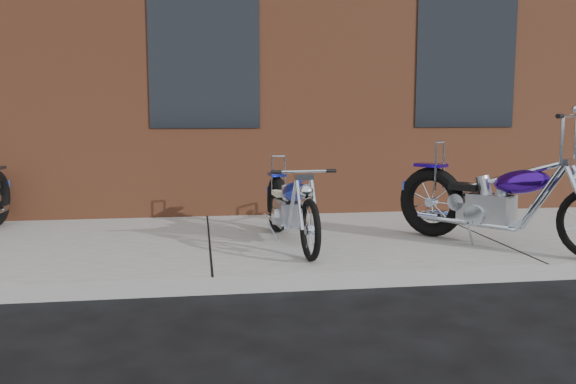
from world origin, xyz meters
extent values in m
plane|color=black|center=(0.00, 0.00, 0.00)|extent=(120.00, 120.00, 0.00)
cube|color=slate|center=(0.00, 1.50, 0.07)|extent=(22.00, 3.00, 0.15)
torus|color=black|center=(2.51, 1.22, 0.53)|extent=(0.60, 0.69, 0.76)
cube|color=#939AA8|center=(2.94, 0.70, 0.52)|extent=(0.50, 0.52, 0.32)
ellipsoid|color=#330C85|center=(3.13, 0.47, 0.83)|extent=(0.58, 0.63, 0.33)
cube|color=black|center=(2.77, 0.91, 0.73)|extent=(0.38, 0.39, 0.06)
cylinder|color=silver|center=(2.57, 1.16, 0.93)|extent=(0.03, 0.03, 0.51)
cylinder|color=silver|center=(2.89, 0.96, 0.38)|extent=(0.64, 0.77, 0.05)
torus|color=black|center=(0.79, 1.70, 0.47)|extent=(0.18, 0.65, 0.64)
torus|color=black|center=(0.91, 0.31, 0.44)|extent=(0.11, 0.58, 0.58)
cube|color=#939AA8|center=(0.84, 1.13, 0.46)|extent=(0.28, 0.38, 0.27)
ellipsoid|color=#1F34C7|center=(0.86, 0.88, 0.72)|extent=(0.27, 0.51, 0.27)
cube|color=beige|center=(0.82, 1.36, 0.64)|extent=(0.23, 0.27, 0.05)
cylinder|color=silver|center=(0.90, 0.42, 0.67)|extent=(0.06, 0.26, 0.48)
cylinder|color=silver|center=(0.89, 0.53, 0.96)|extent=(0.49, 0.07, 0.03)
cylinder|color=silver|center=(0.79, 1.63, 0.81)|extent=(0.02, 0.02, 0.43)
cylinder|color=silver|center=(0.93, 1.34, 0.35)|extent=(0.11, 0.80, 0.04)
camera|label=1|loc=(-0.09, -4.94, 1.51)|focal=38.00mm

